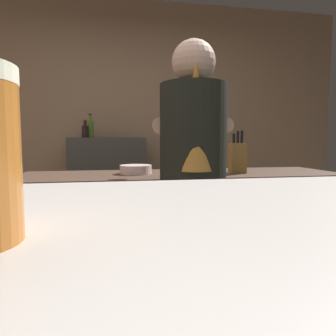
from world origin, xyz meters
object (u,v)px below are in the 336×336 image
at_px(knife_block, 237,157).
at_px(mixing_bowl, 136,169).
at_px(bottle_hot_sauce, 90,129).
at_px(chefs_knife, 218,173).
at_px(bottle_vinegar, 85,131).
at_px(bartender, 193,178).

bearing_deg(knife_block, mixing_bowl, 172.69).
xyz_separation_m(knife_block, bottle_hot_sauce, (-1.04, 1.39, 0.23)).
xyz_separation_m(mixing_bowl, chefs_knife, (0.54, -0.07, -0.02)).
relative_size(knife_block, bottle_vinegar, 1.55).
distance_m(knife_block, bottle_hot_sauce, 1.75).
distance_m(knife_block, chefs_knife, 0.16).
relative_size(knife_block, bottle_hot_sauce, 1.14).
relative_size(chefs_knife, bottle_hot_sauce, 0.97).
distance_m(bartender, bottle_hot_sauce, 1.91).
distance_m(chefs_knife, bottle_vinegar, 1.62).
relative_size(knife_block, mixing_bowl, 1.36).
bearing_deg(bottle_hot_sauce, bottle_vinegar, -114.78).
distance_m(bartender, bottle_vinegar, 1.83).
xyz_separation_m(chefs_knife, bottle_hot_sauce, (-0.91, 1.37, 0.34)).
bearing_deg(knife_block, chefs_knife, 170.92).
distance_m(bartender, chefs_knife, 0.50).
xyz_separation_m(chefs_knife, bottle_vinegar, (-0.96, 1.27, 0.31)).
distance_m(chefs_knife, bottle_hot_sauce, 1.68).
distance_m(knife_block, mixing_bowl, 0.68).
bearing_deg(bottle_vinegar, knife_block, -50.00).
distance_m(mixing_bowl, bottle_hot_sauce, 1.39).
xyz_separation_m(bartender, bottle_hot_sauce, (-0.63, 1.77, 0.32)).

